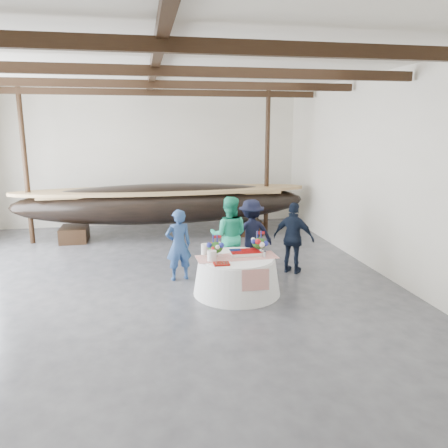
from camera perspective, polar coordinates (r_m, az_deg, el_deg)
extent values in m
cube|color=#3D3D42|center=(9.64, -8.29, -7.57)|extent=(10.00, 12.00, 0.01)
cube|color=silver|center=(15.09, -9.56, 8.43)|extent=(10.00, 0.02, 4.50)
cube|color=silver|center=(3.24, -4.90, -6.37)|extent=(10.00, 0.02, 4.50)
cube|color=silver|center=(10.54, 19.73, 6.14)|extent=(0.02, 12.00, 4.50)
cube|color=white|center=(9.14, -9.23, 19.98)|extent=(10.00, 12.00, 0.01)
cube|color=black|center=(5.64, -8.09, 22.16)|extent=(9.80, 0.12, 0.18)
cube|color=black|center=(8.11, -8.96, 19.17)|extent=(9.80, 0.12, 0.18)
cube|color=black|center=(10.60, -9.42, 17.57)|extent=(9.80, 0.12, 0.18)
cube|color=black|center=(13.09, -9.70, 16.58)|extent=(9.80, 0.12, 0.18)
cube|color=black|center=(9.12, -9.21, 19.23)|extent=(0.15, 11.76, 0.15)
cylinder|color=black|center=(13.49, -24.51, 7.00)|extent=(0.14, 0.14, 4.50)
cylinder|color=black|center=(13.64, 5.64, 8.11)|extent=(0.14, 0.14, 4.50)
cube|color=black|center=(13.57, -18.95, -1.23)|extent=(0.77, 0.98, 0.44)
cube|color=black|center=(13.79, 3.13, -0.34)|extent=(0.77, 0.98, 0.44)
ellipsoid|color=black|center=(13.26, -7.92, 2.65)|extent=(8.75, 1.75, 1.20)
cube|color=#9E7A4C|center=(13.21, -7.96, 4.05)|extent=(7.00, 1.15, 0.07)
cone|color=white|center=(8.87, 1.67, -6.76)|extent=(1.76, 1.76, 0.73)
cylinder|color=white|center=(8.75, 1.69, -4.46)|extent=(1.49, 1.49, 0.04)
cube|color=#B61E12|center=(8.75, 1.69, -4.32)|extent=(1.64, 0.61, 0.01)
cube|color=white|center=(8.90, 2.78, -3.81)|extent=(0.60, 0.40, 0.07)
cylinder|color=white|center=(8.48, -1.60, -4.16)|extent=(0.18, 0.18, 0.20)
cylinder|color=white|center=(8.92, -2.45, -3.29)|extent=(0.18, 0.18, 0.21)
cube|color=maroon|center=(8.28, -0.33, -5.21)|extent=(0.30, 0.24, 0.03)
cone|color=silver|center=(8.74, 5.27, -3.98)|extent=(0.09, 0.09, 0.12)
imported|color=navy|center=(9.55, -5.96, -2.73)|extent=(0.64, 0.49, 1.58)
imported|color=#21AC81|center=(9.88, 0.66, -1.51)|extent=(1.01, 0.87, 1.79)
imported|color=black|center=(10.28, 3.56, -1.35)|extent=(1.13, 0.72, 1.66)
imported|color=black|center=(10.07, 9.07, -1.83)|extent=(1.00, 0.91, 1.64)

